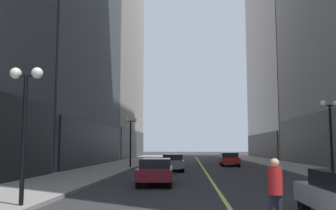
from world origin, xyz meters
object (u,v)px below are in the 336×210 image
pedestrian_in_red_jacket (275,188)px  street_lamp_left_near (25,104)px  street_lamp_right_mid (330,122)px  street_lamp_left_far (131,131)px  car_grey (173,162)px  car_maroon (156,171)px  car_red (229,159)px

pedestrian_in_red_jacket → street_lamp_left_near: (-7.17, 2.31, 2.29)m
pedestrian_in_red_jacket → street_lamp_right_mid: (5.63, 11.74, 2.29)m
street_lamp_left_far → car_grey: bearing=-37.1°
pedestrian_in_red_jacket → street_lamp_right_mid: bearing=64.4°
pedestrian_in_red_jacket → street_lamp_left_near: size_ratio=0.37×
car_maroon → car_grey: same height
car_red → pedestrian_in_red_jacket: pedestrian_in_red_jacket is taller
car_red → street_lamp_right_mid: bearing=-78.3°
car_red → street_lamp_left_near: street_lamp_left_near is taller
car_maroon → street_lamp_left_near: bearing=-113.5°
car_grey → street_lamp_left_near: 19.35m
car_maroon → street_lamp_left_near: 8.96m
street_lamp_right_mid → street_lamp_left_far: bearing=136.2°
car_maroon → car_grey: (0.42, 10.92, 0.00)m
car_maroon → car_red: size_ratio=0.90×
pedestrian_in_red_jacket → street_lamp_left_far: 25.17m
pedestrian_in_red_jacket → street_lamp_left_far: bearing=106.6°
street_lamp_left_far → car_maroon: bearing=-76.1°
car_grey → street_lamp_left_near: bearing=-101.6°
car_red → street_lamp_left_far: 10.88m
car_maroon → street_lamp_right_mid: size_ratio=0.96×
car_red → street_lamp_left_near: 28.64m
car_red → street_lamp_left_far: (-9.15, -5.31, 2.54)m
car_maroon → pedestrian_in_red_jacket: (3.74, -10.19, 0.25)m
car_grey → pedestrian_in_red_jacket: bearing=-81.0°
street_lamp_left_near → street_lamp_right_mid: bearing=36.4°
car_maroon → street_lamp_left_near: size_ratio=0.96×
car_maroon → car_grey: size_ratio=0.99×
street_lamp_left_far → street_lamp_right_mid: size_ratio=1.00×
car_maroon → car_grey: bearing=87.8°
street_lamp_right_mid → car_maroon: bearing=-170.6°
street_lamp_left_near → street_lamp_right_mid: size_ratio=1.00×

